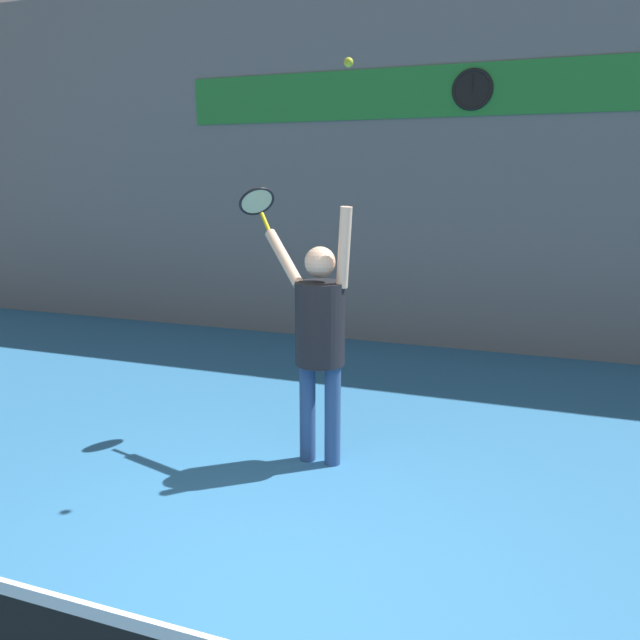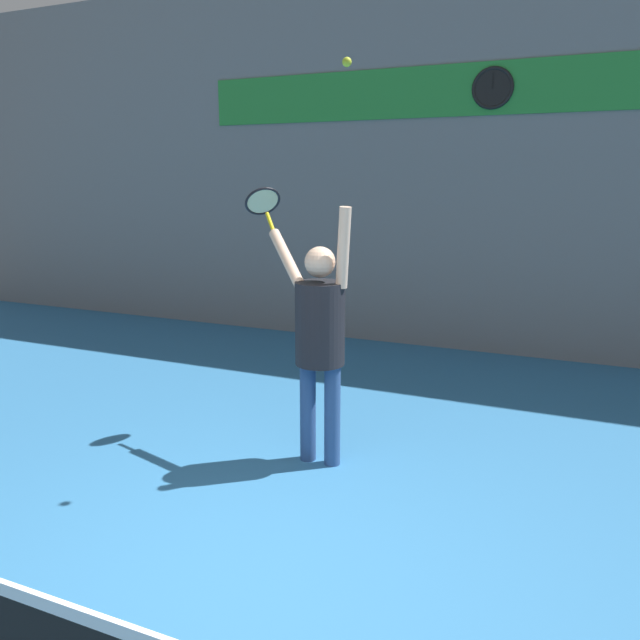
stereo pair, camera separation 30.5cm
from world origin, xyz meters
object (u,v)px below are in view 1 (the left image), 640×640
at_px(tennis_ball, 349,62).
at_px(tennis_racket, 258,203).
at_px(tennis_player, 320,331).
at_px(scoreboard_clock, 472,89).

bearing_deg(tennis_ball, tennis_racket, 149.30).
xyz_separation_m(tennis_player, tennis_racket, (-0.75, 0.49, 0.96)).
xyz_separation_m(tennis_player, tennis_ball, (0.25, -0.10, 1.95)).
xyz_separation_m(scoreboard_clock, tennis_player, (-0.62, -3.89, -2.25)).
height_order(tennis_player, tennis_ball, tennis_ball).
height_order(scoreboard_clock, tennis_player, scoreboard_clock).
bearing_deg(tennis_player, tennis_racket, 146.79).
distance_m(tennis_player, tennis_racket, 1.31).
distance_m(tennis_player, tennis_ball, 1.97).
distance_m(scoreboard_clock, tennis_racket, 3.89).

